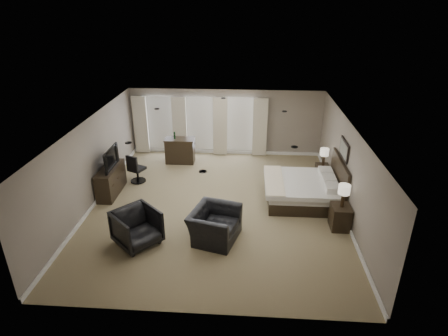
# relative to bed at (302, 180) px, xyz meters

# --- Properties ---
(room) EXTENTS (7.60, 8.60, 2.64)m
(room) POSITION_rel_bed_xyz_m (-2.58, -0.53, 0.60)
(room) COLOR #837453
(room) RESTS_ON ground
(window_bay) EXTENTS (5.25, 0.20, 2.30)m
(window_bay) POSITION_rel_bed_xyz_m (-3.58, 3.58, 0.50)
(window_bay) COLOR silver
(window_bay) RESTS_ON room
(bed) EXTENTS (2.20, 2.10, 1.40)m
(bed) POSITION_rel_bed_xyz_m (0.00, 0.00, 0.00)
(bed) COLOR silver
(bed) RESTS_ON ground
(nightstand_near) EXTENTS (0.50, 0.61, 0.67)m
(nightstand_near) POSITION_rel_bed_xyz_m (0.89, -1.45, -0.36)
(nightstand_near) COLOR black
(nightstand_near) RESTS_ON ground
(nightstand_far) EXTENTS (0.43, 0.53, 0.58)m
(nightstand_far) POSITION_rel_bed_xyz_m (0.89, 1.45, -0.41)
(nightstand_far) COLOR black
(nightstand_far) RESTS_ON ground
(lamp_near) EXTENTS (0.31, 0.31, 0.65)m
(lamp_near) POSITION_rel_bed_xyz_m (0.89, -1.45, 0.29)
(lamp_near) COLOR beige
(lamp_near) RESTS_ON nightstand_near
(lamp_far) EXTENTS (0.29, 0.29, 0.61)m
(lamp_far) POSITION_rel_bed_xyz_m (0.89, 1.45, 0.18)
(lamp_far) COLOR beige
(lamp_far) RESTS_ON nightstand_far
(wall_art) EXTENTS (0.04, 0.96, 0.56)m
(wall_art) POSITION_rel_bed_xyz_m (1.12, 0.00, 1.05)
(wall_art) COLOR slate
(wall_art) RESTS_ON room
(dresser) EXTENTS (0.50, 1.54, 0.90)m
(dresser) POSITION_rel_bed_xyz_m (-6.03, 0.08, -0.25)
(dresser) COLOR black
(dresser) RESTS_ON ground
(tv) EXTENTS (0.66, 1.15, 0.15)m
(tv) POSITION_rel_bed_xyz_m (-6.03, 0.08, 0.27)
(tv) COLOR black
(tv) RESTS_ON dresser
(armchair_near) EXTENTS (1.16, 1.47, 1.13)m
(armchair_near) POSITION_rel_bed_xyz_m (-2.49, -2.18, -0.14)
(armchair_near) COLOR black
(armchair_near) RESTS_ON ground
(armchair_far) EXTENTS (1.39, 1.39, 1.04)m
(armchair_far) POSITION_rel_bed_xyz_m (-4.43, -2.54, -0.18)
(armchair_far) COLOR black
(armchair_far) RESTS_ON ground
(bar_counter) EXTENTS (1.11, 0.58, 0.97)m
(bar_counter) POSITION_rel_bed_xyz_m (-4.25, 2.67, -0.22)
(bar_counter) COLOR black
(bar_counter) RESTS_ON ground
(bar_stool_left) EXTENTS (0.38, 0.38, 0.77)m
(bar_stool_left) POSITION_rel_bed_xyz_m (-4.37, 2.83, -0.31)
(bar_stool_left) COLOR black
(bar_stool_left) RESTS_ON ground
(bar_stool_right) EXTENTS (0.44, 0.44, 0.73)m
(bar_stool_right) POSITION_rel_bed_xyz_m (-3.86, 2.92, -0.33)
(bar_stool_right) COLOR black
(bar_stool_right) RESTS_ON ground
(desk_chair) EXTENTS (0.69, 0.69, 1.02)m
(desk_chair) POSITION_rel_bed_xyz_m (-5.42, 0.95, -0.19)
(desk_chair) COLOR black
(desk_chair) RESTS_ON ground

